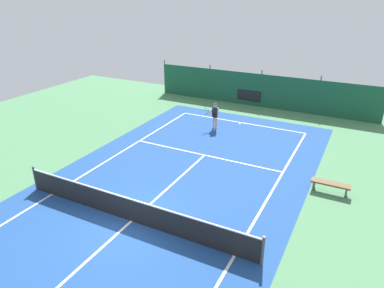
% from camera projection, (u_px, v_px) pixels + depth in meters
% --- Properties ---
extents(ground_plane, '(36.00, 36.00, 0.00)m').
position_uv_depth(ground_plane, '(132.00, 221.00, 13.24)').
color(ground_plane, '#4C8456').
extents(court_surface, '(11.02, 26.60, 0.01)m').
position_uv_depth(court_surface, '(132.00, 221.00, 13.24)').
color(court_surface, '#1E478C').
rests_on(court_surface, ground).
extents(tennis_net, '(10.12, 0.10, 1.10)m').
position_uv_depth(tennis_net, '(131.00, 210.00, 13.04)').
color(tennis_net, black).
rests_on(tennis_net, ground).
extents(back_fence, '(16.30, 0.98, 2.70)m').
position_uv_depth(back_fence, '(262.00, 96.00, 26.23)').
color(back_fence, '#195138').
rests_on(back_fence, ground).
extents(tennis_player, '(0.84, 0.65, 1.64)m').
position_uv_depth(tennis_player, '(215.00, 114.00, 21.57)').
color(tennis_player, '#D8AD8C').
rests_on(tennis_player, ground).
extents(tennis_ball_near_player, '(0.07, 0.07, 0.07)m').
position_uv_depth(tennis_ball_near_player, '(265.00, 164.00, 17.44)').
color(tennis_ball_near_player, '#CCDB33').
rests_on(tennis_ball_near_player, ground).
extents(parked_car, '(2.12, 4.25, 1.68)m').
position_uv_depth(parked_car, '(258.00, 88.00, 27.73)').
color(parked_car, black).
rests_on(parked_car, ground).
extents(courtside_bench, '(1.60, 0.40, 0.49)m').
position_uv_depth(courtside_bench, '(330.00, 185.00, 14.93)').
color(courtside_bench, brown).
rests_on(courtside_bench, ground).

